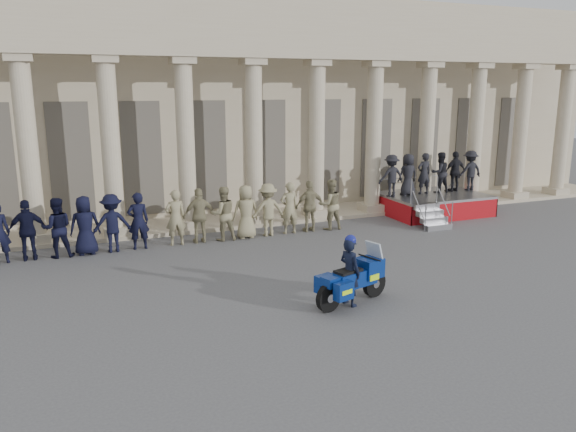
{
  "coord_description": "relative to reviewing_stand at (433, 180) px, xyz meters",
  "views": [
    {
      "loc": [
        -5.49,
        -12.21,
        5.26
      ],
      "look_at": [
        0.47,
        2.53,
        1.6
      ],
      "focal_mm": 35.0,
      "sensor_mm": 36.0,
      "label": 1
    }
  ],
  "objects": [
    {
      "name": "officer_rank",
      "position": [
        -13.88,
        -0.84,
        -0.5
      ],
      "size": [
        17.94,
        0.72,
        1.91
      ],
      "color": "black",
      "rests_on": "ground"
    },
    {
      "name": "ground",
      "position": [
        -8.94,
        -7.15,
        -1.45
      ],
      "size": [
        90.0,
        90.0,
        0.0
      ],
      "primitive_type": "plane",
      "color": "#47474A",
      "rests_on": "ground"
    },
    {
      "name": "motorcycle",
      "position": [
        -8.01,
        -7.79,
        -0.82
      ],
      "size": [
        2.24,
        1.22,
        1.47
      ],
      "rotation": [
        0.0,
        0.0,
        0.29
      ],
      "color": "black",
      "rests_on": "ground"
    },
    {
      "name": "reviewing_stand",
      "position": [
        0.0,
        0.0,
        0.0
      ],
      "size": [
        5.12,
        4.05,
        2.58
      ],
      "color": "gray",
      "rests_on": "ground"
    },
    {
      "name": "building",
      "position": [
        -8.94,
        7.6,
        3.07
      ],
      "size": [
        40.0,
        12.5,
        9.0
      ],
      "color": "tan",
      "rests_on": "ground"
    },
    {
      "name": "rider",
      "position": [
        -8.13,
        -7.83,
        -0.56
      ],
      "size": [
        0.57,
        0.71,
        1.79
      ],
      "rotation": [
        0.0,
        0.0,
        1.86
      ],
      "color": "black",
      "rests_on": "ground"
    }
  ]
}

